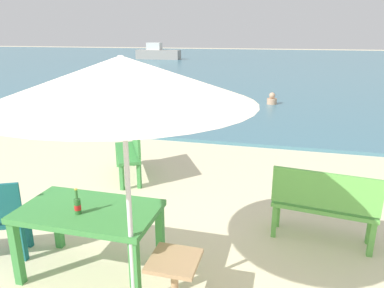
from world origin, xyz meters
TOP-DOWN VIEW (x-y plane):
  - ground_plane at (0.00, 0.00)m, footprint 120.00×120.00m
  - sea_water at (0.00, 30.00)m, footprint 120.00×50.00m
  - picnic_table_green at (-0.64, 0.09)m, footprint 1.40×0.80m
  - beer_bottle_amber at (-0.68, -0.03)m, footprint 0.07×0.07m
  - patio_umbrella at (-0.01, -0.28)m, footprint 2.10×2.10m
  - side_table_wood at (0.36, -0.20)m, footprint 0.44×0.44m
  - bench_green_left at (1.74, 1.31)m, footprint 1.24×0.51m
  - bench_green_right at (-1.35, 2.71)m, footprint 0.90×1.22m
  - swimmer_person at (0.74, 9.94)m, footprint 0.34×0.34m
  - boat_barge at (-10.96, 30.45)m, footprint 4.20×1.15m

SIDE VIEW (x-z plane):
  - ground_plane at x=0.00m, z-range 0.00..0.00m
  - sea_water at x=0.00m, z-range 0.00..0.08m
  - swimmer_person at x=0.74m, z-range 0.03..0.44m
  - side_table_wood at x=0.36m, z-range 0.08..0.62m
  - bench_green_left at x=1.74m, z-range 0.07..1.02m
  - bench_green_right at x=-1.35m, z-range 0.07..1.02m
  - boat_barge at x=-10.96m, z-range -0.13..1.39m
  - picnic_table_green at x=-0.64m, z-range 0.27..1.03m
  - beer_bottle_amber at x=-0.68m, z-range 0.72..0.99m
  - patio_umbrella at x=-0.01m, z-range 0.97..3.27m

